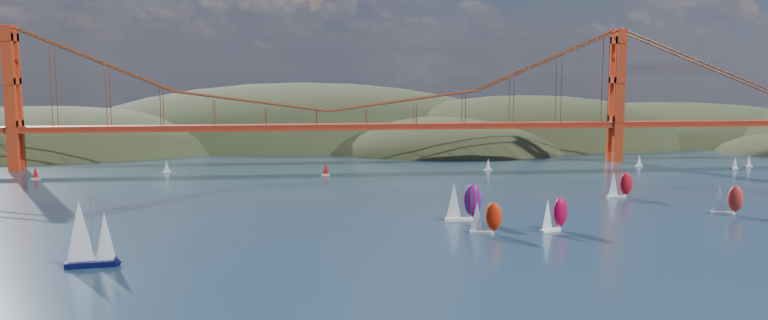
{
  "coord_description": "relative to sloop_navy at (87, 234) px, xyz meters",
  "views": [
    {
      "loc": [
        -13.18,
        -119.61,
        38.84
      ],
      "look_at": [
        11.57,
        90.0,
        13.0
      ],
      "focal_mm": 35.0,
      "sensor_mm": 36.0,
      "label": 1
    }
  ],
  "objects": [
    {
      "name": "distant_boat_5",
      "position": [
        210.54,
        120.93,
        -4.18
      ],
      "size": [
        3.0,
        2.0,
        4.7
      ],
      "color": "silver",
      "rests_on": "ground"
    },
    {
      "name": "distant_boat_8",
      "position": [
        114.07,
        128.33,
        -4.18
      ],
      "size": [
        3.0,
        2.0,
        4.7
      ],
      "color": "silver",
      "rests_on": "ground"
    },
    {
      "name": "racer_1",
      "position": [
        102.06,
        20.83,
        -2.29
      ],
      "size": [
        8.12,
        5.62,
        9.09
      ],
      "rotation": [
        0.0,
        0.0,
        0.41
      ],
      "color": "white",
      "rests_on": "ground"
    },
    {
      "name": "distant_boat_3",
      "position": [
        -7.44,
        135.75,
        -4.18
      ],
      "size": [
        3.0,
        2.0,
        4.7
      ],
      "color": "silver",
      "rests_on": "ground"
    },
    {
      "name": "racer_0",
      "position": [
        84.93,
        19.9,
        -2.49
      ],
      "size": [
        7.75,
        4.82,
        8.67
      ],
      "rotation": [
        0.0,
        0.0,
        -0.32
      ],
      "color": "silver",
      "rests_on": "ground"
    },
    {
      "name": "bridge",
      "position": [
        52.39,
        150.13,
        25.64
      ],
      "size": [
        552.0,
        12.0,
        55.0
      ],
      "color": "maroon",
      "rests_on": "ground"
    },
    {
      "name": "racer_3",
      "position": [
        137.92,
        64.01,
        -2.43
      ],
      "size": [
        7.66,
        3.14,
        8.79
      ],
      "rotation": [
        0.0,
        0.0,
        -0.03
      ],
      "color": "silver",
      "rests_on": "ground"
    },
    {
      "name": "distant_boat_4",
      "position": [
        177.2,
        133.18,
        -4.18
      ],
      "size": [
        3.0,
        2.0,
        4.7
      ],
      "color": "silver",
      "rests_on": "ground"
    },
    {
      "name": "distant_boat_6",
      "position": [
        219.46,
        125.78,
        -4.18
      ],
      "size": [
        3.0,
        2.0,
        4.7
      ],
      "color": "silver",
      "rests_on": "ground"
    },
    {
      "name": "headlands",
      "position": [
        99.09,
        248.42,
        -19.05
      ],
      "size": [
        725.0,
        225.0,
        96.0
      ],
      "color": "black",
      "rests_on": "ground"
    },
    {
      "name": "racer_rwb",
      "position": [
        83.11,
        35.34,
        -1.44
      ],
      "size": [
        9.51,
        3.91,
        10.91
      ],
      "rotation": [
        0.0,
        0.0,
        -0.04
      ],
      "color": "white",
      "rests_on": "ground"
    },
    {
      "name": "ground",
      "position": [
        54.14,
        -29.87,
        -6.59
      ],
      "size": [
        1200.0,
        1200.0,
        0.0
      ],
      "primitive_type": "plane",
      "color": "black",
      "rests_on": "ground"
    },
    {
      "name": "distant_boat_9",
      "position": [
        51.5,
        121.66,
        -4.18
      ],
      "size": [
        3.0,
        2.0,
        4.7
      ],
      "color": "silver",
      "rests_on": "ground"
    },
    {
      "name": "racer_2",
      "position": [
        155.15,
        35.56,
        -2.34
      ],
      "size": [
        7.96,
        6.08,
        9.0
      ],
      "rotation": [
        0.0,
        0.0,
        -0.5
      ],
      "color": "white",
      "rests_on": "ground"
    },
    {
      "name": "sloop_navy",
      "position": [
        0.0,
        0.0,
        0.0
      ],
      "size": [
        9.89,
        6.01,
        14.93
      ],
      "rotation": [
        0.0,
        0.0,
        0.13
      ],
      "color": "black",
      "rests_on": "ground"
    },
    {
      "name": "distant_boat_2",
      "position": [
        -50.67,
        124.34,
        -4.18
      ],
      "size": [
        3.0,
        2.0,
        4.7
      ],
      "color": "silver",
      "rests_on": "ground"
    }
  ]
}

